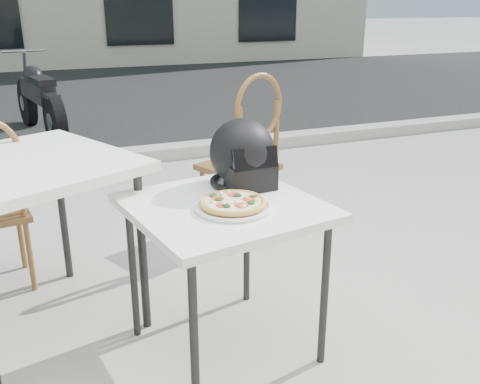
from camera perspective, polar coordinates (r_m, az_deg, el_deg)
name	(u,v)px	position (r m, az deg, el deg)	size (l,w,h in m)	color
ground	(278,316)	(2.75, 4.04, -13.02)	(80.00, 80.00, 0.00)	#A29F9A
street_asphalt	(92,97)	(9.25, -15.49, 9.78)	(30.00, 8.00, 0.00)	black
curb	(145,154)	(5.37, -10.06, 4.00)	(30.00, 0.25, 0.12)	#A09E96
cafe_table_main	(224,218)	(2.22, -1.71, -2.74)	(0.85, 0.85, 0.70)	white
plate	(233,207)	(2.13, -0.74, -1.61)	(0.34, 0.34, 0.02)	white
pizza	(233,202)	(2.13, -0.74, -1.09)	(0.34, 0.34, 0.03)	#E1AE52
helmet	(243,156)	(2.38, 0.33, 3.83)	(0.31, 0.32, 0.30)	black
cafe_chair_main	(247,149)	(3.39, 0.73, 4.65)	(0.55, 0.55, 1.09)	brown
cafe_table_side	(20,178)	(2.52, -22.45, 1.35)	(1.16, 1.16, 0.83)	white
motorcycle	(39,100)	(6.64, -20.69, 9.18)	(0.56, 1.88, 0.94)	black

